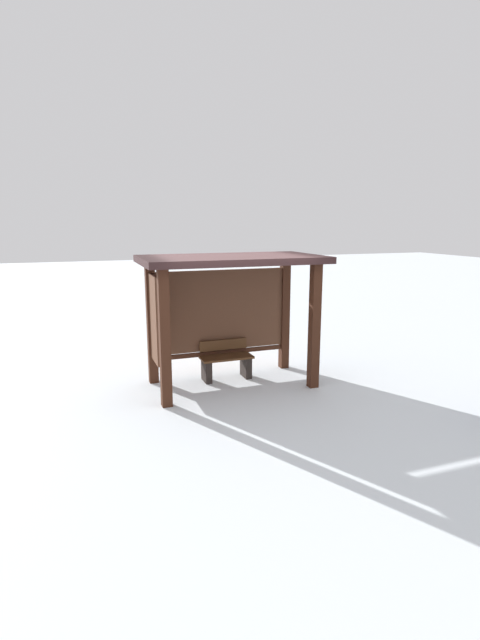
# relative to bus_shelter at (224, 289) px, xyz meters

# --- Properties ---
(ground_plane) EXTENTS (60.00, 60.00, 0.00)m
(ground_plane) POSITION_rel_bus_shelter_xyz_m (0.09, -0.17, -1.75)
(ground_plane) COLOR white
(bus_shelter) EXTENTS (3.16, 1.73, 2.36)m
(bus_shelter) POSITION_rel_bus_shelter_xyz_m (0.00, 0.00, 0.00)
(bus_shelter) COLOR #3A1E12
(bus_shelter) RESTS_ON ground
(bench_left_inside) EXTENTS (0.99, 0.42, 0.73)m
(bench_left_inside) POSITION_rel_bus_shelter_xyz_m (0.09, 0.18, -1.43)
(bench_left_inside) COLOR #4B2E18
(bench_left_inside) RESTS_ON ground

